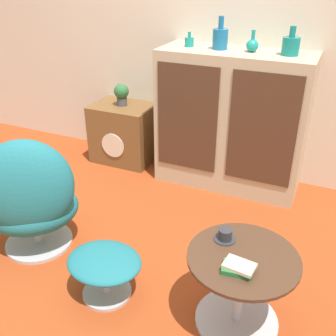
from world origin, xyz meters
The scene contains 14 objects.
ground_plane centered at (0.00, 0.00, 0.00)m, with size 12.00×12.00×0.00m, color #9E3D19.
wall_back centered at (0.00, 1.60, 1.30)m, with size 6.40×0.06×2.60m.
sideboard centered at (0.28, 1.34, 0.56)m, with size 1.18×0.48×1.12m.
tv_console centered at (-0.76, 1.36, 0.27)m, with size 0.56×0.43×0.54m.
egg_chair centered at (-0.62, -0.06, 0.39)m, with size 0.79×0.78×0.83m.
ottoman centered at (0.02, -0.22, 0.21)m, with size 0.43×0.37×0.28m.
coffee_table centered at (0.76, -0.11, 0.26)m, with size 0.56×0.56×0.45m.
vase_leftmost centered at (-0.11, 1.34, 1.16)m, with size 0.07×0.07×0.11m.
vase_inner_left centered at (0.14, 1.34, 1.21)m, with size 0.12×0.12×0.24m.
vase_inner_right centered at (0.39, 1.34, 1.17)m, with size 0.09×0.09×0.16m.
vase_rightmost centered at (0.66, 1.34, 1.19)m, with size 0.12×0.12×0.20m.
potted_plant centered at (-0.76, 1.36, 0.66)m, with size 0.13×0.13×0.20m.
teacup centered at (0.64, -0.02, 0.47)m, with size 0.11×0.11×0.06m.
book_stack centered at (0.76, -0.22, 0.47)m, with size 0.16×0.11×0.04m.
Camera 1 is at (1.03, -1.61, 1.73)m, focal length 42.00 mm.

